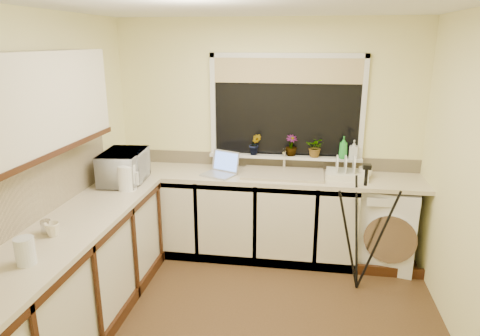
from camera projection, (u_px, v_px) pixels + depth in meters
name	position (u px, v px, depth m)	size (l,w,h in m)	color
floor	(247.00, 322.00, 3.54)	(3.20, 3.20, 0.00)	brown
ceiling	(249.00, 4.00, 2.85)	(3.20, 3.20, 0.00)	white
wall_back	(267.00, 137.00, 4.62)	(3.20, 3.20, 0.00)	#FEF6A9
wall_front	(198.00, 291.00, 1.77)	(3.20, 3.20, 0.00)	#FEF6A9
wall_left	(49.00, 170.00, 3.43)	(3.00, 3.00, 0.00)	#FEF6A9
wall_right	(478.00, 191.00, 2.96)	(3.00, 3.00, 0.00)	#FEF6A9
base_cabinet_back	(233.00, 215.00, 4.61)	(2.55, 0.60, 0.86)	silver
base_cabinet_left	(75.00, 282.00, 3.33)	(0.54, 2.40, 0.86)	silver
worktop_back	(263.00, 176.00, 4.43)	(3.20, 0.60, 0.04)	beige
worktop_left	(69.00, 228.00, 3.20)	(0.60, 2.40, 0.04)	beige
upper_cabinet	(21.00, 107.00, 2.82)	(0.28, 1.90, 0.70)	silver
splashback_left	(29.00, 195.00, 3.17)	(0.02, 2.40, 0.45)	beige
splashback_back	(266.00, 160.00, 4.68)	(3.20, 0.02, 0.14)	beige
window_glass	(286.00, 107.00, 4.48)	(1.50, 0.02, 1.00)	black
window_blind	(287.00, 71.00, 4.35)	(1.50, 0.02, 0.25)	tan
windowsill	(285.00, 157.00, 4.58)	(1.60, 0.14, 0.03)	white
sink	(283.00, 174.00, 4.39)	(0.82, 0.46, 0.03)	tan
faucet	(284.00, 159.00, 4.53)	(0.03, 0.03, 0.24)	silver
washing_machine	(385.00, 225.00, 4.39)	(0.59, 0.57, 0.83)	white
laptop	(222.00, 168.00, 4.41)	(0.40, 0.38, 0.23)	#ACACB4
kettle	(127.00, 178.00, 3.94)	(0.17, 0.17, 0.22)	white
dish_rack	(347.00, 175.00, 4.31)	(0.41, 0.31, 0.06)	silver
tripod	(362.00, 229.00, 3.86)	(0.59, 0.59, 1.20)	black
glass_jug	(25.00, 251.00, 2.62)	(0.12, 0.12, 0.17)	white
steel_jar	(46.00, 227.00, 3.06)	(0.07, 0.07, 0.10)	silver
microwave	(124.00, 167.00, 4.15)	(0.55, 0.37, 0.30)	white
plant_b	(255.00, 144.00, 4.56)	(0.13, 0.10, 0.23)	#999999
plant_c	(291.00, 145.00, 4.53)	(0.12, 0.12, 0.22)	#999999
plant_d	(316.00, 147.00, 4.47)	(0.19, 0.16, 0.21)	#999999
soap_bottle_green	(343.00, 147.00, 4.42)	(0.09, 0.09, 0.23)	green
soap_bottle_clear	(354.00, 149.00, 4.43)	(0.09, 0.09, 0.19)	#999999
cup_back	(365.00, 173.00, 4.30)	(0.14, 0.14, 0.11)	silver
cup_left	(52.00, 229.00, 3.01)	(0.10, 0.10, 0.10)	#F2E4C7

